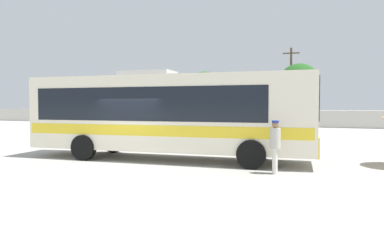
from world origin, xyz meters
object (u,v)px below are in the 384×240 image
(roadside_tree_midright, at_px, (299,80))
(attendant_by_bus_door, at_px, (275,143))
(utility_pole_near, at_px, (291,85))
(parked_car_leftmost_grey, at_px, (157,118))
(roadside_tree_midleft, at_px, (205,88))
(parked_car_second_black, at_px, (203,119))
(coach_bus_cream_yellow, at_px, (165,112))
(roadside_tree_left, at_px, (147,89))

(roadside_tree_midright, bearing_deg, attendant_by_bus_door, -86.85)
(utility_pole_near, bearing_deg, parked_car_leftmost_grey, -154.96)
(roadside_tree_midleft, height_order, roadside_tree_midright, roadside_tree_midright)
(parked_car_leftmost_grey, xyz_separation_m, parked_car_second_black, (5.32, 0.19, -0.03))
(utility_pole_near, relative_size, roadside_tree_midright, 1.27)
(parked_car_second_black, distance_m, utility_pole_near, 11.03)
(coach_bus_cream_yellow, xyz_separation_m, parked_car_second_black, (-6.08, 21.44, -1.18))
(utility_pole_near, height_order, roadside_tree_midleft, utility_pole_near)
(roadside_tree_midright, bearing_deg, parked_car_leftmost_grey, -157.88)
(coach_bus_cream_yellow, xyz_separation_m, roadside_tree_midleft, (-8.99, 30.44, 2.58))
(parked_car_second_black, height_order, roadside_tree_midleft, roadside_tree_midleft)
(utility_pole_near, height_order, roadside_tree_midright, utility_pole_near)
(attendant_by_bus_door, height_order, roadside_tree_left, roadside_tree_left)
(roadside_tree_left, xyz_separation_m, roadside_tree_midleft, (8.84, -0.25, -0.02))
(coach_bus_cream_yellow, height_order, roadside_tree_midright, roadside_tree_midright)
(utility_pole_near, xyz_separation_m, roadside_tree_midright, (0.92, -0.46, 0.55))
(roadside_tree_midleft, bearing_deg, parked_car_leftmost_grey, -104.67)
(utility_pole_near, bearing_deg, roadside_tree_left, 171.31)
(coach_bus_cream_yellow, bearing_deg, attendant_by_bus_door, -17.30)
(parked_car_leftmost_grey, xyz_separation_m, utility_pole_near, (13.64, 6.37, 3.72))
(attendant_by_bus_door, xyz_separation_m, parked_car_second_black, (-10.81, 22.91, -0.22))
(coach_bus_cream_yellow, distance_m, parked_car_second_black, 22.31)
(utility_pole_near, bearing_deg, roadside_tree_midleft, 165.89)
(coach_bus_cream_yellow, xyz_separation_m, parked_car_leftmost_grey, (-11.39, 21.25, -1.15))
(coach_bus_cream_yellow, bearing_deg, utility_pole_near, 85.35)
(roadside_tree_left, xyz_separation_m, roadside_tree_midright, (20.99, -3.53, 0.52))
(utility_pole_near, relative_size, roadside_tree_left, 1.29)
(roadside_tree_midleft, relative_size, roadside_tree_midright, 0.98)
(parked_car_leftmost_grey, distance_m, roadside_tree_midright, 16.28)
(coach_bus_cream_yellow, xyz_separation_m, roadside_tree_left, (-17.83, 30.69, 2.60))
(attendant_by_bus_door, distance_m, parked_car_leftmost_grey, 27.87)
(coach_bus_cream_yellow, relative_size, parked_car_leftmost_grey, 2.57)
(roadside_tree_left, bearing_deg, attendant_by_bus_door, -54.95)
(parked_car_leftmost_grey, height_order, roadside_tree_midleft, roadside_tree_midleft)
(coach_bus_cream_yellow, height_order, utility_pole_near, utility_pole_near)
(roadside_tree_midleft, xyz_separation_m, roadside_tree_midright, (12.15, -3.28, 0.53))
(parked_car_leftmost_grey, relative_size, parked_car_second_black, 1.01)
(parked_car_second_black, height_order, utility_pole_near, utility_pole_near)
(parked_car_second_black, bearing_deg, roadside_tree_midleft, 107.90)
(attendant_by_bus_door, bearing_deg, utility_pole_near, 94.89)
(parked_car_leftmost_grey, distance_m, parked_car_second_black, 5.32)
(attendant_by_bus_door, height_order, parked_car_second_black, attendant_by_bus_door)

